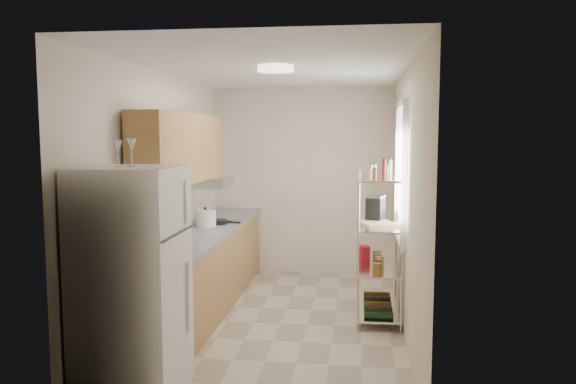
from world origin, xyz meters
name	(u,v)px	position (x,y,z in m)	size (l,w,h in m)	color
room	(280,199)	(0.00, 0.00, 1.30)	(2.52, 4.42, 2.62)	#BBAC98
counter_run	(205,268)	(-0.92, 0.44, 0.45)	(0.63, 3.51, 0.90)	#A47246
upper_cabinets	(182,148)	(-1.05, 0.10, 1.81)	(0.33, 2.20, 0.72)	#A47246
range_hood	(208,182)	(-1.00, 0.90, 1.39)	(0.50, 0.60, 0.12)	#B7BABC
window	(401,173)	(1.23, 0.35, 1.55)	(0.06, 1.00, 1.46)	white
bakers_rack	(379,216)	(1.00, 0.30, 1.11)	(0.45, 0.90, 1.73)	silver
ceiling_dome	(276,69)	(0.00, -0.30, 2.57)	(0.34, 0.34, 0.06)	white
refrigerator	(132,283)	(-0.87, -1.71, 0.86)	(0.71, 0.71, 1.73)	silver
wine_glass_a	(118,154)	(-0.92, -1.76, 1.82)	(0.07, 0.07, 0.19)	silver
wine_glass_b	(132,153)	(-0.86, -1.68, 1.83)	(0.07, 0.07, 0.20)	silver
rice_cooker	(205,218)	(-0.95, 0.60, 1.00)	(0.24, 0.24, 0.20)	white
frying_pan_large	(207,222)	(-0.99, 0.80, 0.92)	(0.26, 0.26, 0.04)	black
frying_pan_small	(218,222)	(-0.86, 0.81, 0.92)	(0.23, 0.23, 0.05)	black
cutting_board	(378,224)	(0.99, 0.28, 1.03)	(0.33, 0.42, 0.03)	tan
espresso_machine	(376,209)	(0.97, 0.51, 1.15)	(0.16, 0.24, 0.29)	black
storage_bag	(364,253)	(0.86, 0.60, 0.64)	(0.10, 0.14, 0.16)	#AB1520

